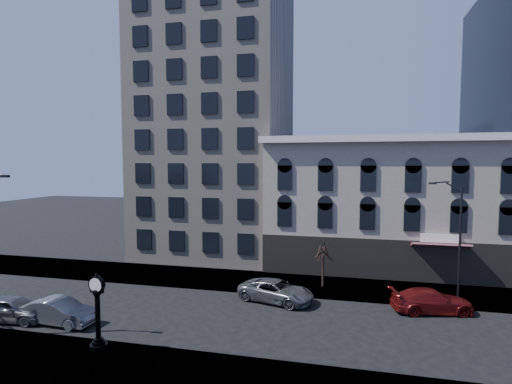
# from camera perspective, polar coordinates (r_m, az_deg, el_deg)

# --- Properties ---
(ground) EXTENTS (160.00, 160.00, 0.00)m
(ground) POSITION_cam_1_polar(r_m,az_deg,el_deg) (27.79, -6.20, -17.23)
(ground) COLOR black
(ground) RESTS_ON ground
(sidewalk_far) EXTENTS (160.00, 6.00, 0.12)m
(sidewalk_far) POSITION_cam_1_polar(r_m,az_deg,el_deg) (34.99, -1.72, -12.54)
(sidewalk_far) COLOR gray
(sidewalk_far) RESTS_ON ground
(sidewalk_near) EXTENTS (160.00, 6.00, 0.12)m
(sidewalk_near) POSITION_cam_1_polar(r_m,az_deg,el_deg) (21.10, -14.20, -24.49)
(sidewalk_near) COLOR gray
(sidewalk_near) RESTS_ON ground
(cream_tower) EXTENTS (15.90, 15.40, 42.50)m
(cream_tower) POSITION_cam_1_polar(r_m,az_deg,el_deg) (46.62, -5.71, 15.55)
(cream_tower) COLOR #C3B29D
(cream_tower) RESTS_ON ground
(victorian_row) EXTENTS (22.60, 11.19, 12.50)m
(victorian_row) POSITION_cam_1_polar(r_m,az_deg,el_deg) (40.59, 17.90, -1.86)
(victorian_row) COLOR #A89C8A
(victorian_row) RESTS_ON ground
(street_clock) EXTENTS (0.94, 0.94, 4.14)m
(street_clock) POSITION_cam_1_polar(r_m,az_deg,el_deg) (23.98, -21.67, -15.99)
(street_clock) COLOR black
(street_clock) RESTS_ON sidewalk_near
(street_lamp_far) EXTENTS (2.28, 0.66, 8.88)m
(street_lamp_far) POSITION_cam_1_polar(r_m,az_deg,el_deg) (31.74, 26.08, -2.24)
(street_lamp_far) COLOR black
(street_lamp_far) RESTS_ON sidewalk_far
(bare_tree_far) EXTENTS (2.43, 2.43, 4.17)m
(bare_tree_far) POSITION_cam_1_polar(r_m,az_deg,el_deg) (32.94, 9.58, -7.91)
(bare_tree_far) COLOR black
(bare_tree_far) RESTS_ON sidewalk_far
(car_near_a) EXTENTS (4.95, 2.37, 1.63)m
(car_near_a) POSITION_cam_1_polar(r_m,az_deg,el_deg) (30.90, -31.50, -13.99)
(car_near_a) COLOR #595B60
(car_near_a) RESTS_ON ground
(car_near_b) EXTENTS (4.87, 1.90, 1.58)m
(car_near_b) POSITION_cam_1_polar(r_m,az_deg,el_deg) (28.98, -26.28, -15.07)
(car_near_b) COLOR #595B60
(car_near_b) RESTS_ON ground
(car_far_a) EXTENTS (6.05, 3.98, 1.55)m
(car_far_a) POSITION_cam_1_polar(r_m,az_deg,el_deg) (30.09, 2.92, -13.94)
(car_far_a) COLOR #595B60
(car_far_a) RESTS_ON ground
(car_far_b) EXTENTS (5.72, 3.29, 1.56)m
(car_far_b) POSITION_cam_1_polar(r_m,az_deg,el_deg) (30.50, 23.81, -14.04)
(car_far_b) COLOR maroon
(car_far_b) RESTS_ON ground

